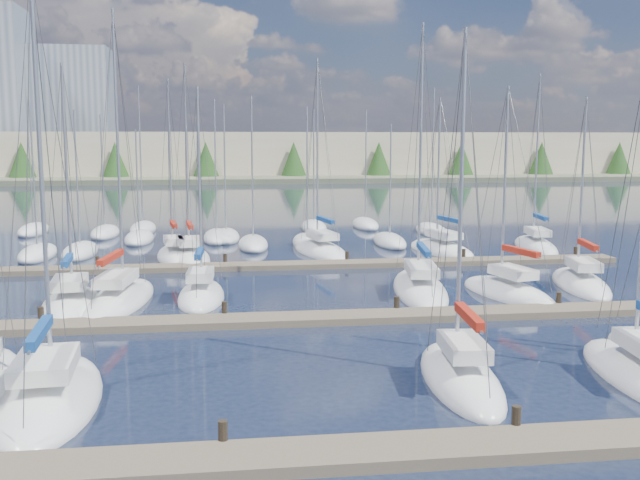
{
  "coord_description": "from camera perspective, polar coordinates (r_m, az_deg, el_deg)",
  "views": [
    {
      "loc": [
        -3.77,
        -14.96,
        8.05
      ],
      "look_at": [
        0.0,
        14.0,
        4.0
      ],
      "focal_mm": 40.0,
      "sensor_mm": 36.0,
      "label": 1
    }
  ],
  "objects": [
    {
      "name": "ground",
      "position": [
        75.49,
        -4.52,
        1.74
      ],
      "size": [
        400.0,
        400.0,
        0.0
      ],
      "primitive_type": "plane",
      "color": "#1E263C",
      "rests_on": "ground"
    },
    {
      "name": "dock_near",
      "position": [
        19.1,
        4.85,
        -16.56
      ],
      "size": [
        44.0,
        1.93,
        1.1
      ],
      "color": "#6B5E4C",
      "rests_on": "ground"
    },
    {
      "name": "dock_mid",
      "position": [
        32.19,
        -0.47,
        -6.31
      ],
      "size": [
        44.0,
        1.93,
        1.1
      ],
      "color": "#6B5E4C",
      "rests_on": "ground"
    },
    {
      "name": "dock_far",
      "position": [
        45.82,
        -2.59,
        -2.04
      ],
      "size": [
        44.0,
        1.93,
        1.1
      ],
      "color": "#6B5E4C",
      "rests_on": "ground"
    },
    {
      "name": "sailboat_c",
      "position": [
        24.18,
        -20.84,
        -11.64
      ],
      "size": [
        3.79,
        8.57,
        13.86
      ],
      "rotation": [
        0.0,
        0.0,
        0.08
      ],
      "color": "white",
      "rests_on": "ground"
    },
    {
      "name": "sailboat_k",
      "position": [
        38.83,
        7.99,
        -3.87
      ],
      "size": [
        4.16,
        10.32,
        14.98
      ],
      "rotation": [
        0.0,
        0.0,
        -0.15
      ],
      "color": "white",
      "rests_on": "ground"
    },
    {
      "name": "sailboat_q",
      "position": [
        53.02,
        9.67,
        -0.77
      ],
      "size": [
        4.44,
        8.63,
        11.96
      ],
      "rotation": [
        0.0,
        0.0,
        0.2
      ],
      "color": "white",
      "rests_on": "ground"
    },
    {
      "name": "sailboat_r",
      "position": [
        56.37,
        16.86,
        -0.47
      ],
      "size": [
        3.83,
        8.74,
        13.83
      ],
      "rotation": [
        0.0,
        0.0,
        -0.17
      ],
      "color": "white",
      "rests_on": "ground"
    },
    {
      "name": "sailboat_h",
      "position": [
        36.8,
        -19.25,
        -4.91
      ],
      "size": [
        3.59,
        7.61,
        12.5
      ],
      "rotation": [
        0.0,
        0.0,
        0.11
      ],
      "color": "white",
      "rests_on": "ground"
    },
    {
      "name": "sailboat_m",
      "position": [
        42.38,
        20.12,
        -3.3
      ],
      "size": [
        4.02,
        8.27,
        11.23
      ],
      "rotation": [
        0.0,
        0.0,
        -0.21
      ],
      "color": "white",
      "rests_on": "ground"
    },
    {
      "name": "sailboat_d",
      "position": [
        24.85,
        11.17,
        -10.7
      ],
      "size": [
        3.02,
        7.68,
        12.45
      ],
      "rotation": [
        0.0,
        0.0,
        -0.09
      ],
      "color": "white",
      "rests_on": "ground"
    },
    {
      "name": "sailboat_j",
      "position": [
        37.2,
        -9.48,
        -4.42
      ],
      "size": [
        2.55,
        6.75,
        11.54
      ],
      "rotation": [
        0.0,
        0.0,
        -0.03
      ],
      "color": "white",
      "rests_on": "ground"
    },
    {
      "name": "sailboat_i",
      "position": [
        37.22,
        -15.75,
        -4.6
      ],
      "size": [
        3.79,
        9.69,
        15.23
      ],
      "rotation": [
        0.0,
        0.0,
        -0.12
      ],
      "color": "white",
      "rests_on": "ground"
    },
    {
      "name": "sailboat_o",
      "position": [
        49.49,
        -10.38,
        -1.37
      ],
      "size": [
        3.5,
        7.67,
        13.97
      ],
      "rotation": [
        0.0,
        0.0,
        0.11
      ],
      "color": "white",
      "rests_on": "ground"
    },
    {
      "name": "sailboat_p",
      "position": [
        51.91,
        0.04,
        -0.83
      ],
      "size": [
        4.44,
        9.12,
        14.69
      ],
      "rotation": [
        0.0,
        0.0,
        0.18
      ],
      "color": "white",
      "rests_on": "ground"
    },
    {
      "name": "sailboat_l",
      "position": [
        38.74,
        14.8,
        -4.09
      ],
      "size": [
        4.05,
        7.9,
        11.63
      ],
      "rotation": [
        0.0,
        0.0,
        0.22
      ],
      "color": "white",
      "rests_on": "ground"
    },
    {
      "name": "sailboat_n",
      "position": [
        50.18,
        -11.65,
        -1.27
      ],
      "size": [
        3.19,
        7.35,
        13.03
      ],
      "rotation": [
        0.0,
        0.0,
        0.15
      ],
      "color": "white",
      "rests_on": "ground"
    },
    {
      "name": "distant_boats",
      "position": [
        59.24,
        -7.91,
        0.29
      ],
      "size": [
        36.93,
        20.75,
        13.3
      ],
      "color": "#9EA0A5",
      "rests_on": "ground"
    },
    {
      "name": "shoreline",
      "position": [
        165.01,
        -10.82,
        7.54
      ],
      "size": [
        400.0,
        60.0,
        38.0
      ],
      "color": "#666B51",
      "rests_on": "ground"
    }
  ]
}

